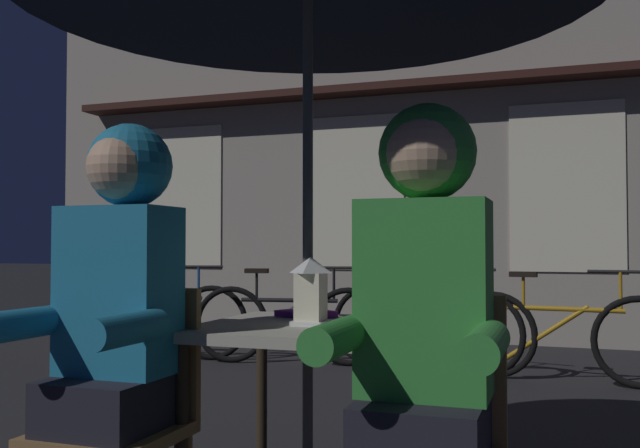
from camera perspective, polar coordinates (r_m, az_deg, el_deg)
The scene contains 12 objects.
cafe_table at distance 2.41m, azimuth -1.02°, elevation -10.61°, with size 0.72×0.72×0.74m.
lantern at distance 2.35m, azimuth -0.77°, elevation -5.39°, with size 0.11×0.11×0.23m.
chair_left at distance 2.34m, azimuth -15.81°, elevation -14.55°, with size 0.40×0.40×0.87m.
chair_right at distance 1.97m, azimuth 8.85°, elevation -17.03°, with size 0.40×0.40×0.87m.
person_left_hooded at distance 2.24m, azimuth -16.57°, elevation -5.86°, with size 0.45×0.56×1.40m.
person_right_hooded at distance 1.85m, azimuth 8.48°, elevation -6.78°, with size 0.45×0.56×1.40m.
shopfront_building at distance 7.98m, azimuth 11.34°, elevation 13.34°, with size 10.00×0.93×6.20m.
bicycle_nearest at distance 6.43m, azimuth -13.32°, elevation -7.68°, with size 1.66×0.37×0.84m.
bicycle_second at distance 5.97m, azimuth -2.60°, elevation -8.18°, with size 1.66×0.33×0.84m.
bicycle_third at distance 5.75m, azimuth 8.40°, elevation -8.41°, with size 1.65×0.41×0.84m.
bicycle_fourth at distance 5.46m, azimuth 19.39°, elevation -8.68°, with size 1.68×0.22×0.84m.
book at distance 2.63m, azimuth -1.17°, elevation -7.39°, with size 0.20×0.14×0.02m, color #661E7A.
Camera 1 is at (0.82, -2.24, 1.01)m, focal length 38.88 mm.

